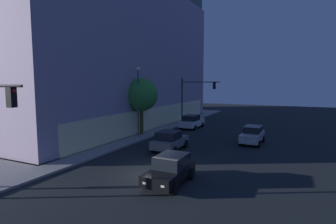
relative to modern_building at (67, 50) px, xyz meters
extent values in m
plane|color=black|center=(-16.36, -23.78, -10.83)|extent=(120.00, 120.00, 0.00)
cube|color=#4C4C51|center=(0.00, 0.03, -10.76)|extent=(37.13, 31.73, 0.15)
cube|color=#FAF2B6|center=(0.00, -15.43, -9.39)|extent=(33.06, 0.60, 2.59)
cube|color=#A18EA9|center=(0.00, 0.03, -1.23)|extent=(36.73, 31.33, 18.90)
cube|color=black|center=(-23.33, -20.43, -5.56)|extent=(0.35, 0.35, 0.90)
sphere|color=red|center=(-23.31, -20.61, -5.28)|extent=(0.18, 0.18, 0.18)
cylinder|color=black|center=(4.48, -17.05, -7.48)|extent=(0.18, 0.18, 6.40)
cylinder|color=black|center=(4.57, -19.78, -4.84)|extent=(0.28, 5.46, 0.12)
cube|color=black|center=(4.62, -21.69, -5.34)|extent=(0.33, 0.33, 0.90)
sphere|color=red|center=(4.63, -21.87, -5.62)|extent=(0.18, 0.18, 0.18)
cylinder|color=#464646|center=(-6.53, -16.57, -7.15)|extent=(0.16, 0.16, 7.06)
sphere|color=#F9EFC6|center=(-6.53, -16.57, -3.48)|extent=(0.44, 0.44, 0.44)
cylinder|color=#4E431E|center=(-5.29, -16.21, -9.21)|extent=(0.39, 0.39, 2.95)
sphere|color=#358936|center=(-5.29, -16.21, -6.25)|extent=(3.70, 3.70, 3.70)
cube|color=black|center=(-17.21, -25.29, -10.20)|extent=(4.06, 1.81, 0.63)
cube|color=black|center=(-16.90, -25.29, -9.53)|extent=(2.13, 1.62, 0.71)
cube|color=#F9F4CC|center=(-19.18, -25.84, -10.20)|extent=(0.12, 0.20, 0.12)
cube|color=#F9F4CC|center=(-19.19, -24.77, -10.20)|extent=(0.12, 0.20, 0.12)
cylinder|color=black|center=(-18.46, -26.19, -10.51)|extent=(0.64, 0.24, 0.64)
cylinder|color=black|center=(-18.47, -24.41, -10.51)|extent=(0.64, 0.24, 0.64)
cylinder|color=black|center=(-15.95, -26.18, -10.51)|extent=(0.64, 0.24, 0.64)
cylinder|color=black|center=(-15.96, -24.39, -10.51)|extent=(0.64, 0.24, 0.64)
cube|color=slate|center=(-9.92, -21.92, -10.14)|extent=(4.32, 2.02, 0.68)
cube|color=black|center=(-10.24, -21.93, -9.46)|extent=(2.06, 1.78, 0.69)
cube|color=#F9F4CC|center=(-7.84, -21.30, -10.14)|extent=(0.12, 0.20, 0.12)
cube|color=#F9F4CC|center=(-7.82, -22.46, -10.14)|extent=(0.12, 0.20, 0.12)
cylinder|color=black|center=(-8.61, -20.93, -10.48)|extent=(0.71, 0.25, 0.71)
cylinder|color=black|center=(-8.57, -22.86, -10.48)|extent=(0.71, 0.25, 0.71)
cylinder|color=black|center=(-11.27, -20.99, -10.48)|extent=(0.71, 0.25, 0.71)
cylinder|color=black|center=(-11.23, -22.92, -10.48)|extent=(0.71, 0.25, 0.71)
cube|color=#B7BABF|center=(-4.20, -28.08, -10.15)|extent=(4.19, 1.87, 0.74)
cube|color=black|center=(-3.89, -28.09, -9.47)|extent=(2.20, 1.62, 0.63)
cube|color=#F9F4CC|center=(-6.23, -28.51, -10.15)|extent=(0.13, 0.20, 0.12)
cube|color=#F9F4CC|center=(-6.19, -27.49, -10.15)|extent=(0.13, 0.20, 0.12)
cylinder|color=black|center=(-5.51, -28.88, -10.52)|extent=(0.64, 0.26, 0.63)
cylinder|color=black|center=(-5.44, -27.17, -10.52)|extent=(0.64, 0.26, 0.63)
cylinder|color=black|center=(-2.95, -28.98, -10.52)|extent=(0.64, 0.26, 0.63)
cylinder|color=black|center=(-2.89, -27.27, -10.52)|extent=(0.64, 0.26, 0.63)
cube|color=silver|center=(1.80, -19.58, -10.16)|extent=(4.49, 2.06, 0.73)
cube|color=black|center=(1.46, -19.57, -9.44)|extent=(2.28, 1.80, 0.70)
cube|color=#F9F4CC|center=(3.98, -19.08, -10.16)|extent=(0.13, 0.20, 0.12)
cube|color=#F9F4CC|center=(3.94, -20.23, -10.16)|extent=(0.13, 0.20, 0.12)
cylinder|color=black|center=(3.20, -18.67, -10.52)|extent=(0.63, 0.26, 0.62)
cylinder|color=black|center=(3.14, -20.59, -10.52)|extent=(0.63, 0.26, 0.62)
cylinder|color=black|center=(0.45, -18.58, -10.52)|extent=(0.63, 0.26, 0.62)
cylinder|color=black|center=(0.39, -20.50, -10.52)|extent=(0.63, 0.26, 0.62)
camera|label=1|loc=(-31.13, -31.83, -4.91)|focal=28.91mm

